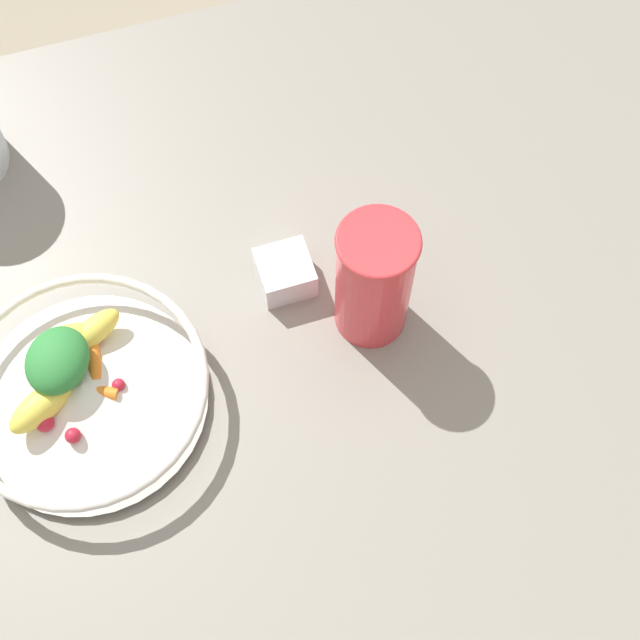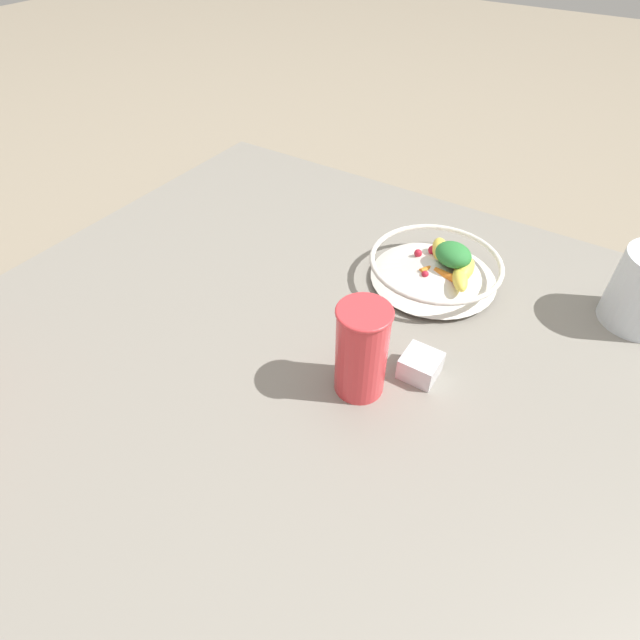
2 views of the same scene
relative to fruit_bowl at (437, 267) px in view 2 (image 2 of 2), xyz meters
The scene contains 5 objects.
ground_plane 0.33m from the fruit_bowl, 21.42° to the right, with size 6.00×6.00×0.00m, color gray.
countertop 0.33m from the fruit_bowl, 21.42° to the right, with size 1.19×1.19×0.04m.
fruit_bowl is the anchor object (origin of this frame).
drinking_cup 0.30m from the fruit_bowl, ahead, with size 0.08×0.08×0.16m.
spice_jar 0.24m from the fruit_bowl, 17.65° to the left, with size 0.06×0.06×0.04m.
Camera 2 is at (0.44, 0.34, 0.64)m, focal length 28.00 mm.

